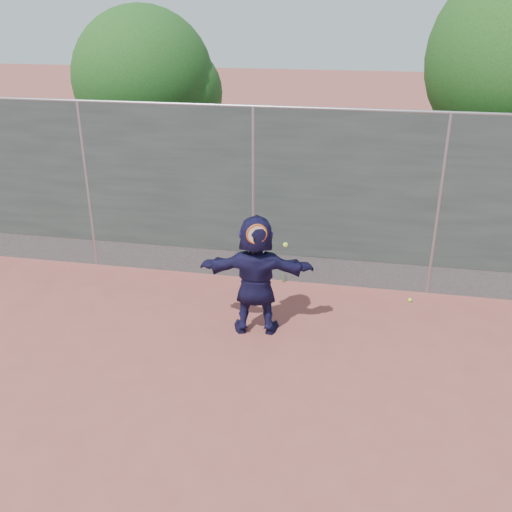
# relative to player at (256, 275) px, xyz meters

# --- Properties ---
(ground) EXTENTS (80.00, 80.00, 0.00)m
(ground) POSITION_rel_player_xyz_m (-0.39, -1.76, -0.90)
(ground) COLOR #9E4C42
(ground) RESTS_ON ground
(player) EXTENTS (1.73, 0.74, 1.80)m
(player) POSITION_rel_player_xyz_m (0.00, 0.00, 0.00)
(player) COLOR #18153C
(player) RESTS_ON ground
(ball_ground) EXTENTS (0.07, 0.07, 0.07)m
(ball_ground) POSITION_rel_player_xyz_m (2.31, 1.33, -0.87)
(ball_ground) COLOR #C1F737
(ball_ground) RESTS_ON ground
(fence) EXTENTS (20.00, 0.06, 3.03)m
(fence) POSITION_rel_player_xyz_m (-0.39, 1.74, 0.68)
(fence) COLOR #38423D
(fence) RESTS_ON ground
(swing_action) EXTENTS (0.56, 0.19, 0.51)m
(swing_action) POSITION_rel_player_xyz_m (0.09, -0.19, 0.68)
(swing_action) COLOR #D65314
(swing_action) RESTS_ON ground
(tree_left) EXTENTS (3.15, 3.00, 4.53)m
(tree_left) POSITION_rel_player_xyz_m (-3.23, 4.79, 2.04)
(tree_left) COLOR #382314
(tree_left) RESTS_ON ground
(weed_clump) EXTENTS (0.68, 0.07, 0.30)m
(weed_clump) POSITION_rel_player_xyz_m (-0.09, 1.62, -0.77)
(weed_clump) COLOR #387226
(weed_clump) RESTS_ON ground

